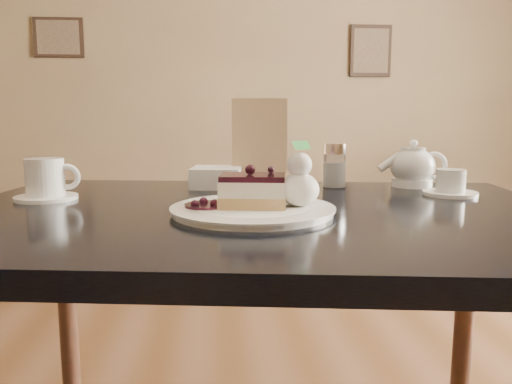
{
  "coord_description": "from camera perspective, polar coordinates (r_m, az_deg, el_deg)",
  "views": [
    {
      "loc": [
        0.08,
        -0.5,
        0.91
      ],
      "look_at": [
        0.15,
        0.3,
        0.79
      ],
      "focal_mm": 35.0,
      "sensor_mm": 36.0,
      "label": 1
    }
  ],
  "objects": [
    {
      "name": "berry_sauce",
      "position": [
        0.9,
        -5.71,
        -1.53
      ],
      "size": [
        0.08,
        0.08,
        0.01
      ],
      "primitive_type": "cylinder",
      "color": "black",
      "rests_on": "dessert_plate"
    },
    {
      "name": "tea_set",
      "position": [
        1.26,
        18.17,
        2.32
      ],
      "size": [
        0.2,
        0.25,
        0.1
      ],
      "color": "white",
      "rests_on": "main_table"
    },
    {
      "name": "napkin_stack",
      "position": [
        1.23,
        -4.52,
        1.7
      ],
      "size": [
        0.13,
        0.13,
        0.05
      ],
      "primitive_type": "cube",
      "rotation": [
        0.0,
        0.0,
        -0.14
      ],
      "color": "white",
      "rests_on": "main_table"
    },
    {
      "name": "menu_card",
      "position": [
        1.25,
        0.42,
        5.7
      ],
      "size": [
        0.14,
        0.05,
        0.22
      ],
      "primitive_type": "cube",
      "rotation": [
        0.0,
        0.0,
        -0.14
      ],
      "color": "beige",
      "rests_on": "main_table"
    },
    {
      "name": "sugar_shaker",
      "position": [
        1.22,
        8.96,
        3.04
      ],
      "size": [
        0.06,
        0.06,
        0.11
      ],
      "color": "white",
      "rests_on": "main_table"
    },
    {
      "name": "whipped_cream",
      "position": [
        0.9,
        4.97,
        0.29
      ],
      "size": [
        0.07,
        0.07,
        0.06
      ],
      "color": "white",
      "rests_on": "dessert_plate"
    },
    {
      "name": "main_table",
      "position": [
        0.96,
        -0.2,
        -6.4
      ],
      "size": [
        1.27,
        0.94,
        0.74
      ],
      "rotation": [
        0.0,
        0.0,
        -0.14
      ],
      "color": "black",
      "rests_on": "ground"
    },
    {
      "name": "coffee_set",
      "position": [
        1.13,
        -22.83,
        1.14
      ],
      "size": [
        0.14,
        0.13,
        0.09
      ],
      "color": "white",
      "rests_on": "main_table"
    },
    {
      "name": "dessert_plate",
      "position": [
        0.9,
        -0.38,
        -2.1
      ],
      "size": [
        0.29,
        0.29,
        0.01
      ],
      "primitive_type": "cylinder",
      "color": "white",
      "rests_on": "main_table"
    },
    {
      "name": "cheesecake_slice",
      "position": [
        0.89,
        -0.38,
        0.11
      ],
      "size": [
        0.13,
        0.1,
        0.06
      ],
      "rotation": [
        0.0,
        0.0,
        -0.14
      ],
      "color": "tan",
      "rests_on": "dessert_plate"
    }
  ]
}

